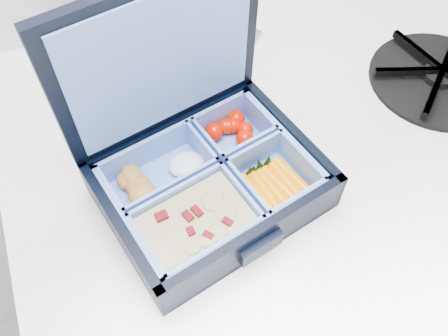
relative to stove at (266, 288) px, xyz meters
name	(u,v)px	position (x,y,z in m)	size (l,w,h in m)	color
stove	(266,288)	(0.00, 0.00, 0.00)	(0.66, 0.66, 0.99)	white
bento_box	(211,184)	(-0.12, -0.04, 0.52)	(0.21, 0.16, 0.05)	black
burner_grate	(441,74)	(0.20, 0.01, 0.51)	(0.17, 0.17, 0.02)	black
burner_grate_rear	(122,32)	(-0.14, 0.23, 0.50)	(0.19, 0.19, 0.02)	black
fork	(222,78)	(-0.05, 0.11, 0.50)	(0.02, 0.18, 0.01)	#A2A3AB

